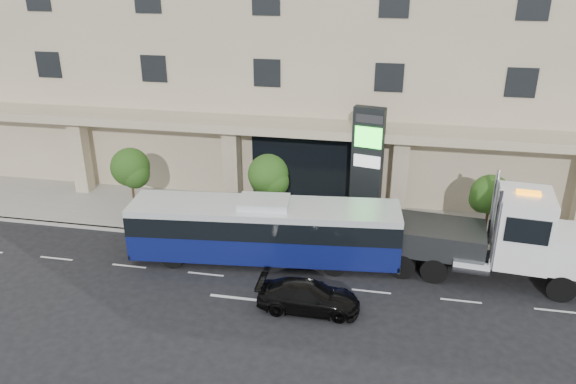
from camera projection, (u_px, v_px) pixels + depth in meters
The scene contains 11 objects.
ground at pixel (292, 267), 27.92m from camera, with size 120.00×120.00×0.00m, color black.
sidewalk at pixel (308, 222), 32.41m from camera, with size 120.00×6.00×0.15m, color gray.
curb at pixel (299, 246), 29.70m from camera, with size 120.00×0.30×0.15m, color gray.
convention_center at pixel (335, 24), 37.97m from camera, with size 60.00×17.60×20.00m.
tree_left at pixel (131, 170), 31.71m from camera, with size 2.27×2.20×4.22m.
tree_mid at pixel (269, 177), 30.24m from camera, with size 2.28×2.20×4.38m.
tree_right at pixel (491, 197), 28.31m from camera, with size 2.10×2.00×4.04m.
city_bus at pixel (264, 229), 27.91m from camera, with size 13.52×4.12×3.37m.
tow_truck at pixel (497, 239), 26.19m from camera, with size 11.13×3.59×5.05m.
black_sedan at pixel (308, 296), 24.34m from camera, with size 1.82×4.47×1.30m, color black.
signage_pylon at pixel (367, 166), 30.84m from camera, with size 1.78×0.95×6.78m.
Camera 1 is at (4.44, -23.85, 14.31)m, focal length 35.00 mm.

